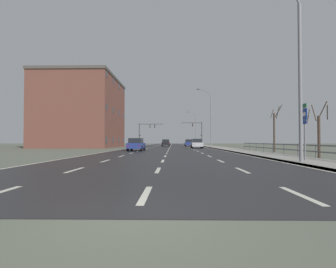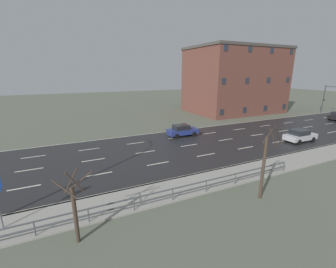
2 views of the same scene
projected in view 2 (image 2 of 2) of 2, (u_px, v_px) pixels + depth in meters
The scene contains 8 objects.
ground_plane at pixel (297, 129), 34.25m from camera, with size 160.00×160.00×0.12m.
guardrail at pixel (112, 207), 13.14m from camera, with size 0.07×29.11×1.00m.
traffic_signal_left at pixel (332, 94), 46.37m from camera, with size 6.09×0.36×5.70m.
car_near_left at pixel (182, 130), 30.11m from camera, with size 1.93×4.15×1.57m.
car_distant at pixel (300, 135), 27.67m from camera, with size 1.87×4.11×1.57m.
brick_building at pixel (234, 80), 47.91m from camera, with size 13.32×18.87×13.35m.
bare_tree_near at pixel (75, 209), 10.97m from camera, with size 1.68×1.83×4.08m.
bare_tree_mid at pixel (264, 165), 14.73m from camera, with size 1.19×1.28×5.28m.
Camera 2 is at (21.69, 16.07, 8.30)m, focal length 24.08 mm.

